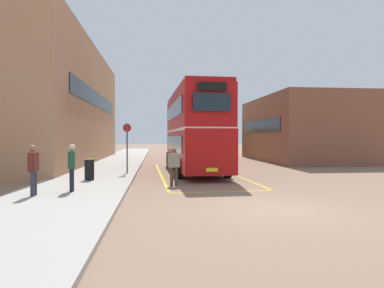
# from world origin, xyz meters

# --- Properties ---
(ground_plane) EXTENTS (135.60, 135.60, 0.00)m
(ground_plane) POSITION_xyz_m (0.00, 14.40, 0.00)
(ground_plane) COLOR #846651
(sidewalk_left) EXTENTS (4.00, 57.60, 0.14)m
(sidewalk_left) POSITION_xyz_m (-6.50, 16.80, 0.07)
(sidewalk_left) COLOR #A39E93
(sidewalk_left) RESTS_ON ground
(brick_building_left) EXTENTS (6.09, 22.32, 9.12)m
(brick_building_left) POSITION_xyz_m (-11.11, 17.81, 4.56)
(brick_building_left) COLOR #AD7A56
(brick_building_left) RESTS_ON ground
(depot_building_right) EXTENTS (7.35, 12.06, 5.45)m
(depot_building_right) POSITION_xyz_m (9.14, 18.30, 2.73)
(depot_building_right) COLOR brown
(depot_building_right) RESTS_ON ground
(double_decker_bus) EXTENTS (3.05, 10.67, 4.75)m
(double_decker_bus) POSITION_xyz_m (-1.20, 10.41, 2.51)
(double_decker_bus) COLOR black
(double_decker_bus) RESTS_ON ground
(single_deck_bus) EXTENTS (2.98, 9.02, 3.02)m
(single_deck_bus) POSITION_xyz_m (2.83, 27.85, 1.64)
(single_deck_bus) COLOR black
(single_deck_bus) RESTS_ON ground
(pedestrian_boarding) EXTENTS (0.54, 0.27, 1.61)m
(pedestrian_boarding) POSITION_xyz_m (-2.67, 4.85, 0.92)
(pedestrian_boarding) COLOR #473828
(pedestrian_boarding) RESTS_ON ground
(pedestrian_waiting_near) EXTENTS (0.30, 0.56, 1.67)m
(pedestrian_waiting_near) POSITION_xyz_m (-6.40, 2.98, 1.10)
(pedestrian_waiting_near) COLOR black
(pedestrian_waiting_near) RESTS_ON sidewalk_left
(pedestrian_waiting_far) EXTENTS (0.25, 0.56, 1.67)m
(pedestrian_waiting_far) POSITION_xyz_m (-7.42, 2.20, 1.10)
(pedestrian_waiting_far) COLOR #2D2D38
(pedestrian_waiting_far) RESTS_ON sidewalk_left
(litter_bin) EXTENTS (0.44, 0.44, 0.96)m
(litter_bin) POSITION_xyz_m (-6.40, 6.02, 0.62)
(litter_bin) COLOR black
(litter_bin) RESTS_ON sidewalk_left
(bus_stop_sign) EXTENTS (0.43, 0.14, 2.64)m
(bus_stop_sign) POSITION_xyz_m (-4.96, 8.63, 1.73)
(bus_stop_sign) COLOR #4C4C51
(bus_stop_sign) RESTS_ON sidewalk_left
(bay_marking_yellow) EXTENTS (4.61, 12.74, 0.01)m
(bay_marking_yellow) POSITION_xyz_m (-1.16, 8.47, 0.00)
(bay_marking_yellow) COLOR gold
(bay_marking_yellow) RESTS_ON ground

